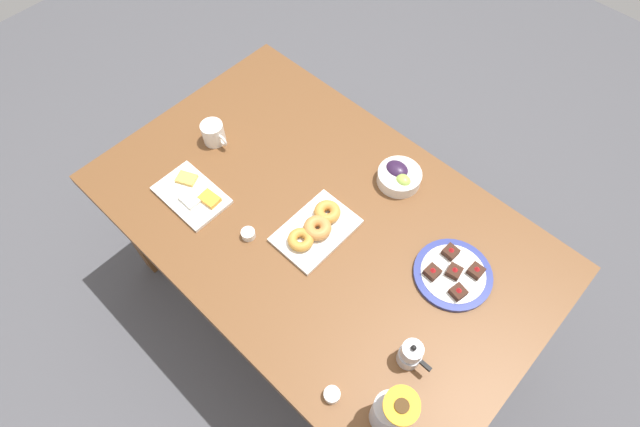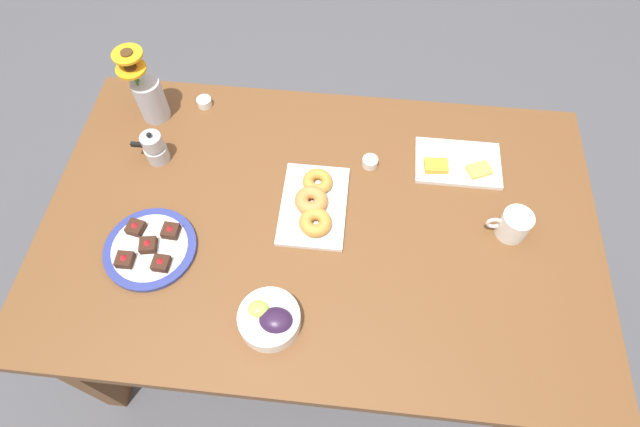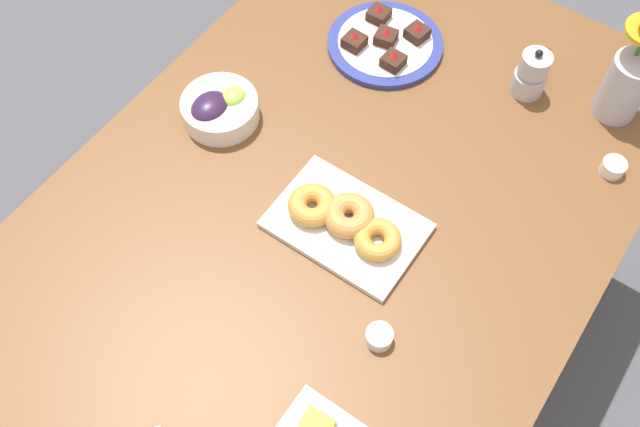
{
  "view_description": "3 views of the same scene",
  "coord_description": "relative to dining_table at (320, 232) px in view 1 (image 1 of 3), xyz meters",
  "views": [
    {
      "loc": [
        0.61,
        -0.65,
        2.23
      ],
      "look_at": [
        0.0,
        0.0,
        0.78
      ],
      "focal_mm": 28.0,
      "sensor_mm": 36.0,
      "label": 1
    },
    {
      "loc": [
        -0.08,
        0.72,
        1.98
      ],
      "look_at": [
        0.0,
        0.0,
        0.78
      ],
      "focal_mm": 28.0,
      "sensor_mm": 36.0,
      "label": 2
    },
    {
      "loc": [
        -0.55,
        -0.38,
        1.91
      ],
      "look_at": [
        0.0,
        0.0,
        0.78
      ],
      "focal_mm": 40.0,
      "sensor_mm": 36.0,
      "label": 3
    }
  ],
  "objects": [
    {
      "name": "moka_pot",
      "position": [
        0.52,
        -0.17,
        0.13
      ],
      "size": [
        0.11,
        0.07,
        0.12
      ],
      "color": "#B7B7BC",
      "rests_on": "dining_table"
    },
    {
      "name": "ground_plane",
      "position": [
        0.0,
        0.0,
        -0.65
      ],
      "size": [
        6.0,
        6.0,
        0.0
      ],
      "primitive_type": "plane",
      "color": "#4C4C51"
    },
    {
      "name": "jam_cup_honey",
      "position": [
        0.43,
        -0.41,
        0.1
      ],
      "size": [
        0.05,
        0.05,
        0.03
      ],
      "color": "white",
      "rests_on": "dining_table"
    },
    {
      "name": "dessert_plate",
      "position": [
        0.46,
        0.14,
        0.1
      ],
      "size": [
        0.26,
        0.26,
        0.05
      ],
      "color": "navy",
      "rests_on": "dining_table"
    },
    {
      "name": "croissant_platter",
      "position": [
        0.02,
        -0.04,
        0.11
      ],
      "size": [
        0.19,
        0.28,
        0.05
      ],
      "color": "white",
      "rests_on": "dining_table"
    },
    {
      "name": "cheese_platter",
      "position": [
        -0.4,
        -0.24,
        0.1
      ],
      "size": [
        0.26,
        0.17,
        0.03
      ],
      "color": "white",
      "rests_on": "dining_table"
    },
    {
      "name": "jam_cup_berry",
      "position": [
        -0.13,
        -0.21,
        0.1
      ],
      "size": [
        0.05,
        0.05,
        0.03
      ],
      "color": "white",
      "rests_on": "dining_table"
    },
    {
      "name": "flower_vase",
      "position": [
        0.58,
        -0.35,
        0.18
      ],
      "size": [
        0.11,
        0.11,
        0.26
      ],
      "color": "#B2B2BC",
      "rests_on": "dining_table"
    },
    {
      "name": "grape_bowl",
      "position": [
        0.09,
        0.32,
        0.12
      ],
      "size": [
        0.16,
        0.16,
        0.07
      ],
      "color": "white",
      "rests_on": "dining_table"
    },
    {
      "name": "dining_table",
      "position": [
        0.0,
        0.0,
        0.0
      ],
      "size": [
        1.6,
        1.0,
        0.74
      ],
      "color": "brown",
      "rests_on": "ground_plane"
    },
    {
      "name": "coffee_mug",
      "position": [
        -0.54,
        -0.02,
        0.13
      ],
      "size": [
        0.12,
        0.09,
        0.09
      ],
      "color": "white",
      "rests_on": "dining_table"
    }
  ]
}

